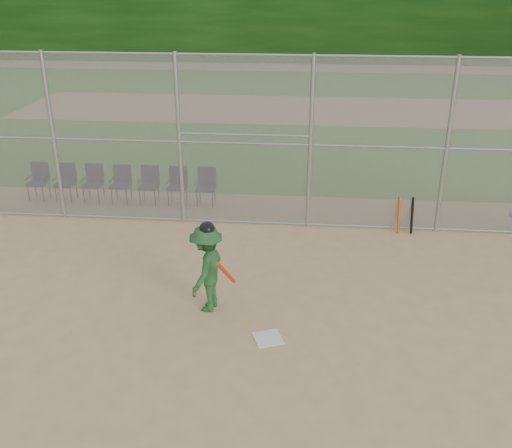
{
  "coord_description": "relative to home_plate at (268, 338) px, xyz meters",
  "views": [
    {
      "loc": [
        0.94,
        -7.53,
        5.49
      ],
      "look_at": [
        0.0,
        2.5,
        1.1
      ],
      "focal_mm": 40.0,
      "sensor_mm": 36.0,
      "label": 1
    }
  ],
  "objects": [
    {
      "name": "home_plate",
      "position": [
        0.0,
        0.0,
        0.0
      ],
      "size": [
        0.57,
        0.57,
        0.02
      ],
      "primitive_type": "cube",
      "rotation": [
        0.0,
        0.0,
        0.37
      ],
      "color": "silver",
      "rests_on": "ground"
    },
    {
      "name": "spare_bats",
      "position": [
        2.85,
        4.59,
        0.41
      ],
      "size": [
        0.36,
        0.29,
        0.84
      ],
      "color": "#D84C14",
      "rests_on": "ground"
    },
    {
      "name": "dirt_patch_far",
      "position": [
        -0.4,
        17.69,
        -0.0
      ],
      "size": [
        24.0,
        24.0,
        0.0
      ],
      "primitive_type": "plane",
      "color": "tan",
      "rests_on": "ground"
    },
    {
      "name": "grass_strip",
      "position": [
        -0.4,
        17.69,
        -0.0
      ],
      "size": [
        100.0,
        100.0,
        0.0
      ],
      "primitive_type": "plane",
      "color": "#2F691F",
      "rests_on": "ground"
    },
    {
      "name": "batter_at_plate",
      "position": [
        -1.14,
        0.85,
        0.81
      ],
      "size": [
        0.94,
        1.28,
        1.69
      ],
      "color": "#205126",
      "rests_on": "ground"
    },
    {
      "name": "chair_5",
      "position": [
        -2.8,
        5.85,
        0.47
      ],
      "size": [
        0.54,
        0.52,
        0.96
      ],
      "primitive_type": null,
      "color": "#0E0F34",
      "rests_on": "ground"
    },
    {
      "name": "chair_3",
      "position": [
        -4.31,
        5.85,
        0.47
      ],
      "size": [
        0.54,
        0.52,
        0.96
      ],
      "primitive_type": null,
      "color": "#0E0F34",
      "rests_on": "ground"
    },
    {
      "name": "chair_2",
      "position": [
        -5.06,
        5.85,
        0.47
      ],
      "size": [
        0.54,
        0.52,
        0.96
      ],
      "primitive_type": null,
      "color": "#0E0F34",
      "rests_on": "ground"
    },
    {
      "name": "chair_6",
      "position": [
        -2.05,
        5.85,
        0.47
      ],
      "size": [
        0.54,
        0.52,
        0.96
      ],
      "primitive_type": null,
      "color": "#0E0F34",
      "rests_on": "ground"
    },
    {
      "name": "backstop_fence",
      "position": [
        -0.4,
        4.69,
        2.06
      ],
      "size": [
        16.09,
        0.09,
        4.0
      ],
      "color": "gray",
      "rests_on": "ground"
    },
    {
      "name": "chair_1",
      "position": [
        -5.81,
        5.85,
        0.47
      ],
      "size": [
        0.54,
        0.52,
        0.96
      ],
      "primitive_type": null,
      "color": "#0E0F34",
      "rests_on": "ground"
    },
    {
      "name": "chair_4",
      "position": [
        -3.56,
        5.85,
        0.47
      ],
      "size": [
        0.54,
        0.52,
        0.96
      ],
      "primitive_type": null,
      "color": "#0E0F34",
      "rests_on": "ground"
    },
    {
      "name": "chair_0",
      "position": [
        -6.56,
        5.85,
        0.47
      ],
      "size": [
        0.54,
        0.52,
        0.96
      ],
      "primitive_type": null,
      "color": "#0E0F34",
      "rests_on": "ground"
    },
    {
      "name": "ground",
      "position": [
        -0.4,
        -0.31,
        -0.01
      ],
      "size": [
        100.0,
        100.0,
        0.0
      ],
      "primitive_type": "plane",
      "color": "tan",
      "rests_on": "ground"
    }
  ]
}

